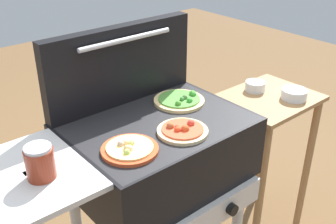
# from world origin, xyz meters

# --- Properties ---
(grill) EXTENTS (0.96, 0.53, 0.90)m
(grill) POSITION_xyz_m (-0.01, -0.00, 0.76)
(grill) COLOR black
(grill) RESTS_ON ground_plane
(grill_lid_open) EXTENTS (0.63, 0.08, 0.30)m
(grill_lid_open) POSITION_xyz_m (0.00, 0.21, 1.05)
(grill_lid_open) COLOR black
(grill_lid_open) RESTS_ON grill
(pizza_pepperoni) EXTENTS (0.17, 0.17, 0.04)m
(pizza_pepperoni) POSITION_xyz_m (0.01, -0.12, 0.91)
(pizza_pepperoni) COLOR beige
(pizza_pepperoni) RESTS_ON grill
(pizza_cheese) EXTENTS (0.18, 0.18, 0.03)m
(pizza_cheese) POSITION_xyz_m (-0.19, -0.10, 0.91)
(pizza_cheese) COLOR #C64723
(pizza_cheese) RESTS_ON grill
(pizza_veggie) EXTENTS (0.20, 0.20, 0.04)m
(pizza_veggie) POSITION_xyz_m (0.16, 0.06, 0.91)
(pizza_veggie) COLOR #E0C17F
(pizza_veggie) RESTS_ON grill
(sauce_jar) EXTENTS (0.08, 0.08, 0.10)m
(sauce_jar) POSITION_xyz_m (-0.46, -0.05, 0.95)
(sauce_jar) COLOR maroon
(sauce_jar) RESTS_ON grill
(prep_table) EXTENTS (0.44, 0.36, 0.80)m
(prep_table) POSITION_xyz_m (0.66, 0.00, 0.56)
(prep_table) COLOR olive
(prep_table) RESTS_ON ground_plane
(topping_bowl_near) EXTENTS (0.12, 0.12, 0.04)m
(topping_bowl_near) POSITION_xyz_m (0.73, -0.09, 0.82)
(topping_bowl_near) COLOR silver
(topping_bowl_near) RESTS_ON prep_table
(topping_bowl_far) EXTENTS (0.09, 0.09, 0.04)m
(topping_bowl_far) POSITION_xyz_m (0.66, 0.09, 0.82)
(topping_bowl_far) COLOR silver
(topping_bowl_far) RESTS_ON prep_table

